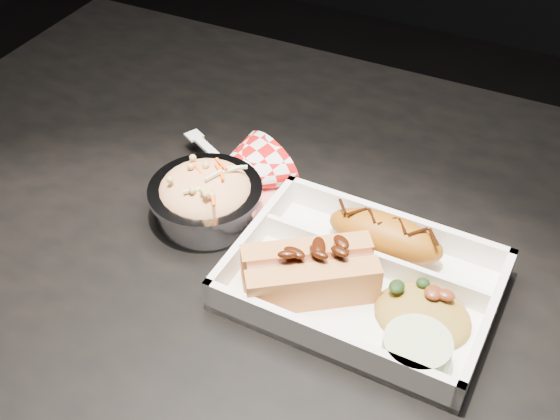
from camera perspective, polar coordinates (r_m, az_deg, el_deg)
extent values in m
cube|color=black|center=(0.74, 4.11, -5.05)|extent=(1.20, 0.80, 0.03)
cylinder|color=black|center=(1.43, -11.62, 1.00)|extent=(0.05, 0.05, 0.72)
cube|color=white|center=(0.70, 6.62, -6.49)|extent=(0.25, 0.19, 0.01)
cube|color=white|center=(0.74, 9.26, -1.29)|extent=(0.25, 0.01, 0.04)
cube|color=white|center=(0.63, 3.68, -10.76)|extent=(0.25, 0.01, 0.04)
cube|color=white|center=(0.72, -2.18, -2.40)|extent=(0.01, 0.18, 0.04)
cube|color=white|center=(0.67, 16.40, -8.99)|extent=(0.01, 0.18, 0.04)
cube|color=white|center=(0.70, 7.49, -4.42)|extent=(0.23, 0.01, 0.03)
ellipsoid|color=#A05910|center=(0.72, 8.54, -2.07)|extent=(0.12, 0.05, 0.04)
cube|color=#CC8245|center=(0.66, 2.70, -6.25)|extent=(0.12, 0.09, 0.04)
cube|color=#CC8245|center=(0.68, 2.15, -4.16)|extent=(0.12, 0.09, 0.04)
cylinder|color=brown|center=(0.67, 2.44, -4.66)|extent=(0.11, 0.09, 0.03)
ellipsoid|color=#AD8632|center=(0.66, 11.64, -7.76)|extent=(0.09, 0.08, 0.03)
cylinder|color=#B5C797|center=(0.63, 11.01, -11.21)|extent=(0.06, 0.06, 0.03)
cylinder|color=silver|center=(0.76, -6.00, 0.51)|extent=(0.11, 0.11, 0.04)
cylinder|color=silver|center=(0.75, -6.10, 1.64)|extent=(0.12, 0.12, 0.01)
ellipsoid|color=beige|center=(0.75, -6.10, 1.64)|extent=(0.10, 0.10, 0.04)
cube|color=red|center=(0.80, -3.39, 1.35)|extent=(0.14, 0.14, 0.00)
cone|color=red|center=(0.80, -3.72, 2.83)|extent=(0.14, 0.14, 0.10)
cube|color=white|center=(0.84, -5.78, 4.91)|extent=(0.06, 0.04, 0.00)
cube|color=white|center=(0.86, -7.00, 6.02)|extent=(0.02, 0.02, 0.00)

